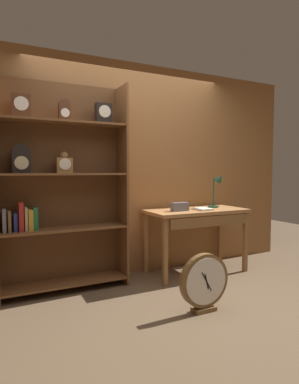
# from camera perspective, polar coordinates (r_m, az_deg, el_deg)

# --- Properties ---
(ground_plane) EXTENTS (10.00, 10.00, 0.00)m
(ground_plane) POSITION_cam_1_polar(r_m,az_deg,el_deg) (3.18, 6.02, -20.05)
(ground_plane) COLOR brown
(back_wood_panel) EXTENTS (4.80, 0.05, 2.60)m
(back_wood_panel) POSITION_cam_1_polar(r_m,az_deg,el_deg) (4.01, -3.40, 4.03)
(back_wood_panel) COLOR brown
(back_wood_panel) RESTS_ON ground
(bookshelf) EXTENTS (1.33, 0.34, 2.23)m
(bookshelf) POSITION_cam_1_polar(r_m,az_deg,el_deg) (3.52, -15.66, 1.07)
(bookshelf) COLOR brown
(bookshelf) RESTS_ON ground
(workbench) EXTENTS (1.26, 0.61, 0.80)m
(workbench) POSITION_cam_1_polar(r_m,az_deg,el_deg) (4.07, 8.44, -4.49)
(workbench) COLOR #9E6B3D
(workbench) RESTS_ON ground
(desk_lamp) EXTENTS (0.20, 0.20, 0.46)m
(desk_lamp) POSITION_cam_1_polar(r_m,az_deg,el_deg) (4.31, 11.97, 0.91)
(desk_lamp) COLOR #1E472D
(desk_lamp) RESTS_ON workbench
(toolbox_small) EXTENTS (0.21, 0.09, 0.10)m
(toolbox_small) POSITION_cam_1_polar(r_m,az_deg,el_deg) (3.88, 5.40, -2.62)
(toolbox_small) COLOR #595960
(toolbox_small) RESTS_ON workbench
(open_repair_manual) EXTENTS (0.17, 0.23, 0.02)m
(open_repair_manual) POSITION_cam_1_polar(r_m,az_deg,el_deg) (4.01, 9.54, -3.00)
(open_repair_manual) COLOR silver
(open_repair_manual) RESTS_ON workbench
(round_clock_large) EXTENTS (0.50, 0.11, 0.54)m
(round_clock_large) POSITION_cam_1_polar(r_m,az_deg,el_deg) (3.07, 9.68, -15.47)
(round_clock_large) COLOR brown
(round_clock_large) RESTS_ON ground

